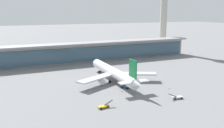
{
  "coord_description": "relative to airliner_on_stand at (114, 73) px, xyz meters",
  "views": [
    {
      "loc": [
        -58.37,
        -110.71,
        39.35
      ],
      "look_at": [
        0.0,
        21.54,
        7.62
      ],
      "focal_mm": 39.04,
      "sensor_mm": 36.0,
      "label": 1
    }
  ],
  "objects": [
    {
      "name": "ground_plane",
      "position": [
        3.8,
        -10.47,
        -5.22
      ],
      "size": [
        1200.0,
        1200.0,
        0.0
      ],
      "primitive_type": "plane",
      "color": "slate"
    },
    {
      "name": "airliner_on_stand",
      "position": [
        0.0,
        0.0,
        0.0
      ],
      "size": [
        47.88,
        62.06,
        16.57
      ],
      "color": "white",
      "rests_on": "ground"
    },
    {
      "name": "service_truck_near_nose_blue",
      "position": [
        0.48,
        -13.46,
        -4.41
      ],
      "size": [
        4.77,
        6.48,
        2.7
      ],
      "color": "#234C9E",
      "rests_on": "ground"
    },
    {
      "name": "service_truck_under_wing_white",
      "position": [
        15.0,
        -37.02,
        -4.41
      ],
      "size": [
        6.94,
        2.73,
        2.7
      ],
      "color": "silver",
      "rests_on": "ground"
    },
    {
      "name": "service_truck_mid_apron_yellow",
      "position": [
        -19.47,
        -33.45,
        -4.41
      ],
      "size": [
        6.93,
        2.59,
        2.7
      ],
      "color": "yellow",
      "rests_on": "ground"
    },
    {
      "name": "terminal_building",
      "position": [
        3.8,
        60.25,
        2.65
      ],
      "size": [
        183.6,
        12.8,
        15.2
      ],
      "color": "#B2ADA3",
      "rests_on": "ground"
    },
    {
      "name": "control_tower",
      "position": [
        88.27,
        78.36,
        36.19
      ],
      "size": [
        12.0,
        12.0,
        76.08
      ],
      "color": "#B2ADA3",
      "rests_on": "ground"
    },
    {
      "name": "safety_cone_alpha",
      "position": [
        20.78,
        -23.69,
        -4.9
      ],
      "size": [
        0.62,
        0.62,
        0.7
      ],
      "color": "orange",
      "rests_on": "ground"
    },
    {
      "name": "safety_cone_bravo",
      "position": [
        -3.54,
        -17.88,
        -4.9
      ],
      "size": [
        0.62,
        0.62,
        0.7
      ],
      "color": "orange",
      "rests_on": "ground"
    },
    {
      "name": "safety_cone_charlie",
      "position": [
        -1.74,
        -18.96,
        -4.9
      ],
      "size": [
        0.62,
        0.62,
        0.7
      ],
      "color": "orange",
      "rests_on": "ground"
    }
  ]
}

